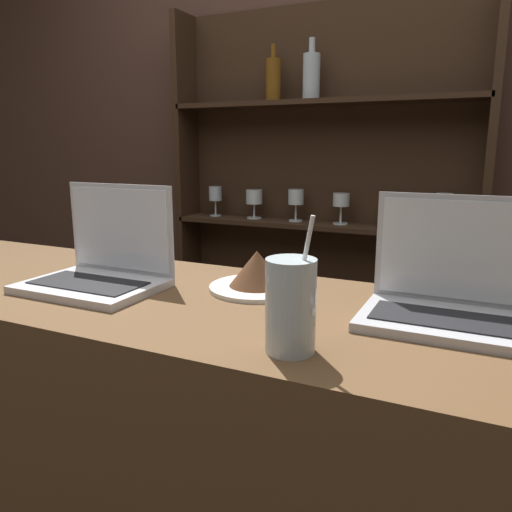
# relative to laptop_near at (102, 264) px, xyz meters

# --- Properties ---
(bar_counter) EXTENTS (2.01, 0.57, 1.07)m
(bar_counter) POSITION_rel_laptop_near_xyz_m (0.26, 0.01, -0.59)
(bar_counter) COLOR brown
(bar_counter) RESTS_ON ground_plane
(back_wall) EXTENTS (7.00, 0.06, 2.70)m
(back_wall) POSITION_rel_laptop_near_xyz_m (0.26, 1.20, 0.23)
(back_wall) COLOR #4C3328
(back_wall) RESTS_ON ground_plane
(back_shelf) EXTENTS (1.29, 0.18, 1.96)m
(back_shelf) POSITION_rel_laptop_near_xyz_m (0.17, 1.13, -0.11)
(back_shelf) COLOR #332114
(back_shelf) RESTS_ON ground_plane
(laptop_near) EXTENTS (0.31, 0.22, 0.24)m
(laptop_near) POSITION_rel_laptop_near_xyz_m (0.00, 0.00, 0.00)
(laptop_near) COLOR silver
(laptop_near) RESTS_ON bar_counter
(laptop_far) EXTENTS (0.31, 0.21, 0.23)m
(laptop_far) POSITION_rel_laptop_near_xyz_m (0.76, 0.09, 0.00)
(laptop_far) COLOR #ADADB2
(laptop_far) RESTS_ON bar_counter
(cake_plate) EXTENTS (0.22, 0.22, 0.09)m
(cake_plate) POSITION_rel_laptop_near_xyz_m (0.34, 0.12, -0.01)
(cake_plate) COLOR silver
(cake_plate) RESTS_ON bar_counter
(water_glass) EXTENTS (0.08, 0.08, 0.22)m
(water_glass) POSITION_rel_laptop_near_xyz_m (0.54, -0.17, 0.02)
(water_glass) COLOR silver
(water_glass) RESTS_ON bar_counter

